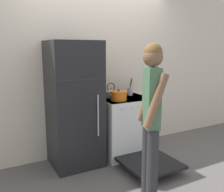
{
  "coord_description": "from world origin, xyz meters",
  "views": [
    {
      "loc": [
        -1.63,
        -3.49,
        1.62
      ],
      "look_at": [
        0.01,
        -0.47,
        0.97
      ],
      "focal_mm": 40.0,
      "sensor_mm": 36.0,
      "label": 1
    }
  ],
  "objects_px": {
    "refrigerator": "(74,105)",
    "stove_range": "(125,127)",
    "dutch_oven_pot": "(119,96)",
    "utensil_jar": "(130,91)",
    "person": "(151,115)",
    "tea_kettle": "(111,93)"
  },
  "relations": [
    {
      "from": "stove_range",
      "to": "utensil_jar",
      "type": "bearing_deg",
      "value": 42.11
    },
    {
      "from": "refrigerator",
      "to": "person",
      "type": "relative_size",
      "value": 1.03
    },
    {
      "from": "dutch_oven_pot",
      "to": "utensil_jar",
      "type": "bearing_deg",
      "value": 36.03
    },
    {
      "from": "stove_range",
      "to": "tea_kettle",
      "type": "distance_m",
      "value": 0.56
    },
    {
      "from": "stove_range",
      "to": "utensil_jar",
      "type": "relative_size",
      "value": 4.95
    },
    {
      "from": "refrigerator",
      "to": "utensil_jar",
      "type": "xyz_separation_m",
      "value": [
        0.98,
        0.12,
        0.1
      ]
    },
    {
      "from": "refrigerator",
      "to": "tea_kettle",
      "type": "height_order",
      "value": "refrigerator"
    },
    {
      "from": "tea_kettle",
      "to": "person",
      "type": "xyz_separation_m",
      "value": [
        -0.25,
        -1.34,
        0.0
      ]
    },
    {
      "from": "stove_range",
      "to": "dutch_oven_pot",
      "type": "bearing_deg",
      "value": -152.03
    },
    {
      "from": "stove_range",
      "to": "tea_kettle",
      "type": "relative_size",
      "value": 5.97
    },
    {
      "from": "utensil_jar",
      "to": "person",
      "type": "bearing_deg",
      "value": -114.2
    },
    {
      "from": "stove_range",
      "to": "dutch_oven_pot",
      "type": "xyz_separation_m",
      "value": [
        -0.17,
        -0.09,
        0.52
      ]
    },
    {
      "from": "dutch_oven_pot",
      "to": "refrigerator",
      "type": "bearing_deg",
      "value": 167.09
    },
    {
      "from": "tea_kettle",
      "to": "utensil_jar",
      "type": "relative_size",
      "value": 0.83
    },
    {
      "from": "refrigerator",
      "to": "dutch_oven_pot",
      "type": "bearing_deg",
      "value": -12.91
    },
    {
      "from": "refrigerator",
      "to": "person",
      "type": "bearing_deg",
      "value": -72.61
    },
    {
      "from": "dutch_oven_pot",
      "to": "person",
      "type": "xyz_separation_m",
      "value": [
        -0.24,
        -1.08,
        0.0
      ]
    },
    {
      "from": "tea_kettle",
      "to": "refrigerator",
      "type": "bearing_deg",
      "value": -169.6
    },
    {
      "from": "refrigerator",
      "to": "stove_range",
      "type": "relative_size",
      "value": 1.28
    },
    {
      "from": "utensil_jar",
      "to": "refrigerator",
      "type": "bearing_deg",
      "value": -172.91
    },
    {
      "from": "stove_range",
      "to": "person",
      "type": "relative_size",
      "value": 0.81
    },
    {
      "from": "dutch_oven_pot",
      "to": "person",
      "type": "relative_size",
      "value": 0.17
    }
  ]
}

